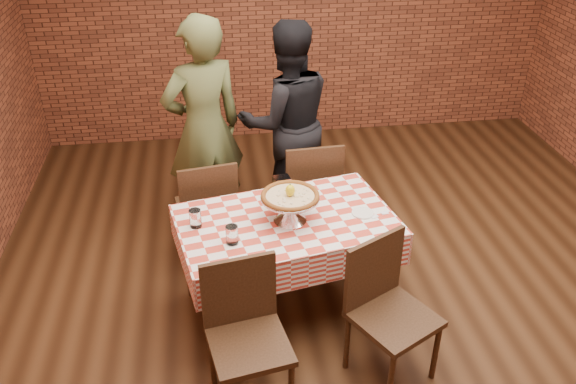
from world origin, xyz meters
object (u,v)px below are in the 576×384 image
Objects in this scene: water_glass_left at (232,235)px; water_glass_right at (195,218)px; chair_near_left at (249,344)px; condiment_caddy at (282,187)px; diner_olive at (204,129)px; chair_near_right at (395,317)px; pizza_stand at (290,209)px; pizza at (290,196)px; table at (286,265)px; chair_far_left at (207,207)px; chair_far_right at (308,188)px; diner_black at (287,122)px.

water_glass_left is 0.31m from water_glass_right.
water_glass_left is at bearing 84.43° from chair_near_left.
diner_olive is at bearing 111.90° from condiment_caddy.
diner_olive is (0.08, 1.14, 0.11)m from water_glass_right.
chair_near_right is 2.19m from diner_olive.
pizza_stand is 0.09m from pizza.
water_glass_left is at bearing 124.09° from chair_near_right.
pizza is at bearing -25.57° from table.
pizza reaches higher than chair_near_right.
chair_near_left is 0.50× the size of diner_olive.
chair_far_right reaches higher than chair_far_left.
chair_near_right is at bearing 97.67° from diner_olive.
chair_near_left reaches higher than table.
chair_near_right is at bearing -52.52° from pizza_stand.
table is at bearing 57.85° from chair_near_left.
diner_black is (0.51, 2.12, 0.41)m from chair_near_left.
water_glass_left is at bearing 90.58° from chair_far_left.
water_glass_right is at bearing 75.55° from chair_far_left.
water_glass_left is 0.13× the size of chair_near_right.
chair_near_left is (0.05, -0.58, -0.36)m from water_glass_left.
pizza_stand reaches higher than water_glass_left.
condiment_caddy is 0.78m from chair_far_left.
water_glass_right is at bearing 135.61° from water_glass_left.
diner_olive is at bearing -102.19° from chair_far_left.
pizza_stand is 0.95m from chair_near_left.
table is at bearing 154.43° from pizza.
chair_near_right is 0.99× the size of chair_far_right.
pizza_stand is at bearing 90.00° from pizza.
diner_olive is (-1.07, 1.85, 0.46)m from chair_near_right.
chair_near_left is at bearing -111.98° from table.
table is at bearing 30.85° from water_glass_left.
pizza_stand is 0.62m from water_glass_right.
diner_olive reaches higher than pizza.
pizza reaches higher than water_glass_right.
pizza is 3.11× the size of water_glass_left.
chair_near_right is at bearing -70.70° from condiment_caddy.
diner_black reaches higher than water_glass_left.
diner_olive reaches higher than condiment_caddy.
chair_far_left is (-0.16, 0.92, -0.36)m from water_glass_left.
condiment_caddy is 1.20m from chair_near_left.
water_glass_right is 0.79× the size of condiment_caddy.
chair_far_left is at bearing 7.71° from chair_far_right.
diner_black is at bearing 82.98° from pizza_stand.
pizza is 0.22× the size of diner_black.
chair_near_left is at bearing -113.75° from pizza.
chair_far_right reaches higher than chair_near_right.
chair_far_left is at bearing 133.44° from condiment_caddy.
diner_olive is (-0.53, 1.15, 0.08)m from pizza_stand.
pizza is 0.32m from condiment_caddy.
chair_near_right is at bearing -31.46° from water_glass_right.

